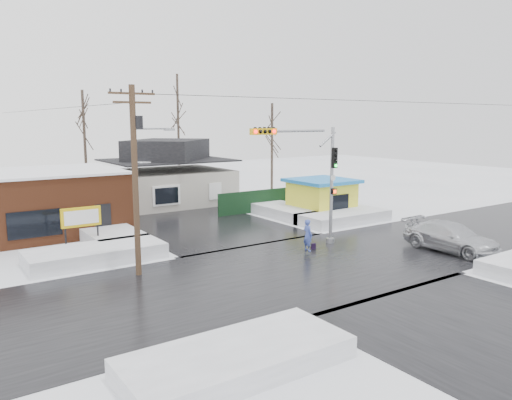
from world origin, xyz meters
TOP-DOWN VIEW (x-y plane):
  - ground at (0.00, 0.00)m, footprint 120.00×120.00m
  - road_ns at (0.00, 0.00)m, footprint 10.00×120.00m
  - road_ew at (0.00, 0.00)m, footprint 120.00×10.00m
  - snowbank_nw at (-9.00, 7.00)m, footprint 7.00×3.00m
  - snowbank_ne at (9.00, 7.00)m, footprint 7.00×3.00m
  - snowbank_sw at (-9.00, -7.00)m, footprint 7.00×3.00m
  - snowbank_nside_w at (-7.00, 12.00)m, footprint 3.00×8.00m
  - snowbank_nside_e at (7.00, 12.00)m, footprint 3.00×8.00m
  - traffic_signal at (2.43, 2.97)m, footprint 6.05×0.68m
  - utility_pole at (-7.93, 3.50)m, footprint 3.15×0.44m
  - brick_building at (-11.00, 15.99)m, footprint 12.20×8.20m
  - marquee_sign at (-9.00, 9.49)m, footprint 2.20×0.21m
  - house at (2.00, 22.00)m, footprint 10.40×8.40m
  - kiosk at (9.50, 9.99)m, footprint 4.60×4.60m
  - fence at (6.50, 14.00)m, footprint 8.00×0.12m
  - tree_far_left at (-4.00, 26.00)m, footprint 3.00×3.00m
  - tree_far_mid at (6.00, 28.00)m, footprint 3.00×3.00m
  - tree_far_right at (12.00, 20.00)m, footprint 3.00×3.00m
  - pedestrian at (1.63, 2.32)m, footprint 0.44×0.67m
  - car at (8.31, -2.32)m, footprint 2.37×5.63m
  - shopping_bag at (2.11, 2.37)m, footprint 0.30×0.19m

SIDE VIEW (x-z plane):
  - ground at x=0.00m, z-range 0.00..0.00m
  - road_ns at x=0.00m, z-range 0.00..0.02m
  - road_ew at x=0.00m, z-range 0.00..0.02m
  - shopping_bag at x=2.11m, z-range 0.00..0.35m
  - snowbank_sw at x=-9.00m, z-range 0.00..0.70m
  - snowbank_nw at x=-9.00m, z-range 0.00..0.80m
  - snowbank_ne at x=9.00m, z-range 0.00..0.80m
  - snowbank_nside_w at x=-7.00m, z-range 0.00..0.80m
  - snowbank_nside_e at x=7.00m, z-range 0.00..0.80m
  - car at x=8.31m, z-range 0.00..1.62m
  - fence at x=6.50m, z-range 0.00..1.80m
  - pedestrian at x=1.63m, z-range 0.00..1.82m
  - kiosk at x=9.50m, z-range 0.03..2.90m
  - marquee_sign at x=-9.00m, z-range 0.65..3.20m
  - brick_building at x=-11.00m, z-range 0.01..4.14m
  - house at x=2.00m, z-range -0.26..5.50m
  - traffic_signal at x=2.43m, z-range 1.04..8.04m
  - utility_pole at x=-7.93m, z-range 0.61..9.61m
  - tree_far_right at x=12.00m, z-range 2.66..11.66m
  - tree_far_left at x=-4.00m, z-range 2.95..12.95m
  - tree_far_mid at x=6.00m, z-range 3.54..15.54m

